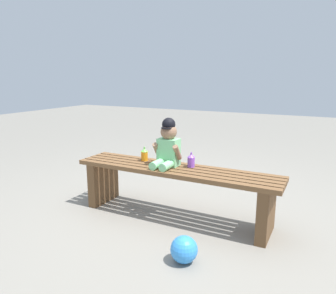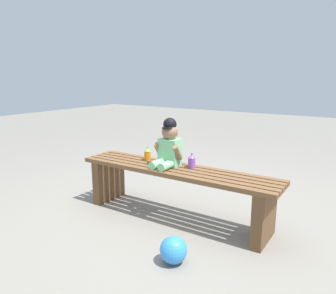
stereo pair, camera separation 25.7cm
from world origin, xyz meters
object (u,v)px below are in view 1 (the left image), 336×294
at_px(sippy_cup_right, 191,160).
at_px(child_figure, 168,145).
at_px(park_bench, 175,183).
at_px(sippy_cup_left, 144,154).
at_px(toy_ball, 184,249).

bearing_deg(sippy_cup_right, child_figure, -162.69).
distance_m(park_bench, sippy_cup_right, 0.24).
distance_m(park_bench, child_figure, 0.32).
bearing_deg(child_figure, sippy_cup_left, 167.45).
relative_size(child_figure, toy_ball, 2.28).
relative_size(child_figure, sippy_cup_right, 3.26).
relative_size(park_bench, child_figure, 4.30).
distance_m(sippy_cup_left, sippy_cup_right, 0.45).
bearing_deg(toy_ball, sippy_cup_left, 136.17).
bearing_deg(park_bench, sippy_cup_left, 167.06).
relative_size(park_bench, sippy_cup_left, 14.03).
xyz_separation_m(park_bench, sippy_cup_left, (-0.34, 0.08, 0.20)).
height_order(park_bench, sippy_cup_right, sippy_cup_right).
height_order(child_figure, sippy_cup_left, child_figure).
distance_m(child_figure, sippy_cup_left, 0.29).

